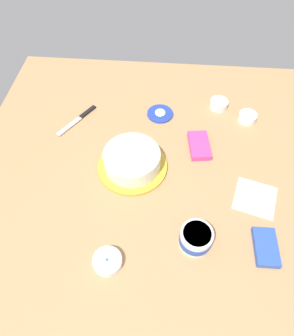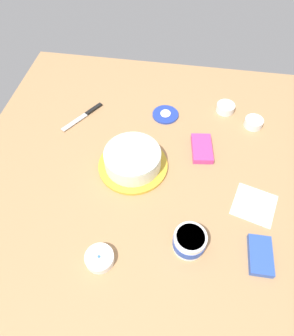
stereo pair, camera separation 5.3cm
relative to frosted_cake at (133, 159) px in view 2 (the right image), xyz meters
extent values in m
plane|color=tan|center=(-0.04, -0.10, -0.05)|extent=(1.54, 1.54, 0.00)
cylinder|color=gold|center=(0.00, 0.00, -0.04)|extent=(0.28, 0.28, 0.01)
cylinder|color=#DBB77A|center=(0.00, 0.00, 0.00)|extent=(0.21, 0.21, 0.06)
cylinder|color=white|center=(0.00, 0.00, 0.00)|extent=(0.23, 0.23, 0.07)
ellipsoid|color=white|center=(0.00, 0.00, 0.04)|extent=(0.23, 0.23, 0.02)
cylinder|color=white|center=(-0.31, -0.25, -0.01)|extent=(0.11, 0.11, 0.08)
cylinder|color=#2347B2|center=(-0.31, -0.25, -0.01)|extent=(0.11, 0.11, 0.03)
cylinder|color=white|center=(-0.31, -0.25, 0.02)|extent=(0.09, 0.09, 0.01)
cylinder|color=#233DAD|center=(0.32, -0.09, -0.04)|extent=(0.12, 0.12, 0.01)
ellipsoid|color=white|center=(0.32, -0.09, -0.03)|extent=(0.05, 0.05, 0.01)
cube|color=silver|center=(0.20, 0.31, -0.04)|extent=(0.13, 0.09, 0.00)
cube|color=black|center=(0.30, 0.25, -0.04)|extent=(0.09, 0.07, 0.01)
cylinder|color=white|center=(0.32, -0.50, -0.03)|extent=(0.08, 0.08, 0.04)
cylinder|color=yellow|center=(0.32, -0.50, -0.03)|extent=(0.07, 0.07, 0.01)
ellipsoid|color=yellow|center=(0.32, -0.50, -0.02)|extent=(0.06, 0.06, 0.02)
cylinder|color=white|center=(0.39, -0.37, -0.03)|extent=(0.08, 0.08, 0.04)
cylinder|color=green|center=(0.39, -0.37, -0.03)|extent=(0.07, 0.07, 0.01)
ellipsoid|color=green|center=(0.39, -0.37, -0.02)|extent=(0.06, 0.06, 0.02)
cylinder|color=white|center=(-0.40, 0.04, -0.03)|extent=(0.10, 0.10, 0.03)
cylinder|color=blue|center=(-0.40, 0.04, -0.03)|extent=(0.08, 0.08, 0.01)
ellipsoid|color=blue|center=(-0.40, 0.04, -0.02)|extent=(0.07, 0.07, 0.02)
cube|color=#E53D8E|center=(0.13, -0.27, -0.03)|extent=(0.16, 0.10, 0.03)
cube|color=#2D51B2|center=(-0.31, -0.49, -0.03)|extent=(0.14, 0.08, 0.02)
cube|color=white|center=(-0.11, -0.48, -0.04)|extent=(0.19, 0.19, 0.01)
camera|label=1|loc=(-0.75, -0.12, 0.96)|focal=32.78mm
camera|label=2|loc=(-0.74, -0.17, 0.96)|focal=32.78mm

